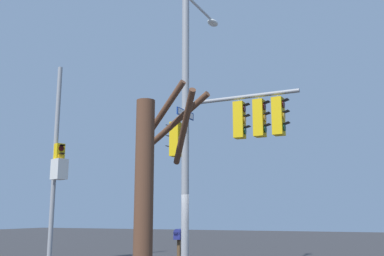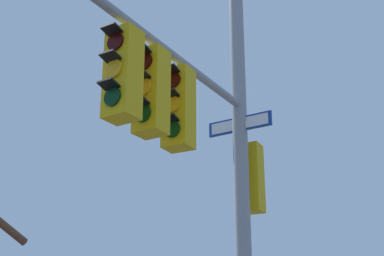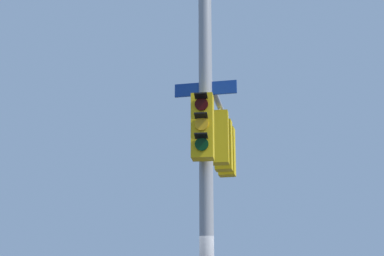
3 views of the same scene
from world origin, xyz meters
name	(u,v)px [view 3 (image 3 of 3)]	position (x,y,z in m)	size (l,w,h in m)	color
main_signal_pole_assembly	(207,108)	(-0.06, -0.64, 4.98)	(3.15, 4.30, 9.65)	gray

